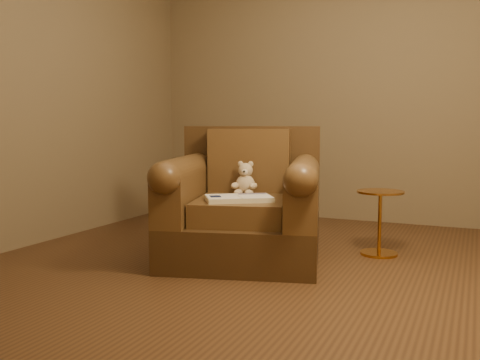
% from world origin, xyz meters
% --- Properties ---
extents(floor, '(4.00, 4.00, 0.00)m').
position_xyz_m(floor, '(0.00, 0.00, 0.00)').
color(floor, '#54351C').
rests_on(floor, ground).
extents(room, '(4.02, 4.02, 2.71)m').
position_xyz_m(room, '(0.00, 0.00, 1.71)').
color(room, '#836E50').
rests_on(room, ground).
extents(armchair, '(1.33, 1.29, 0.98)m').
position_xyz_m(armchair, '(-0.21, 0.06, 0.38)').
color(armchair, '#412B15').
rests_on(armchair, floor).
extents(teddy_bear, '(0.18, 0.22, 0.26)m').
position_xyz_m(teddy_bear, '(-0.24, 0.15, 0.57)').
color(teddy_bear, '#CEB490').
rests_on(teddy_bear, armchair).
extents(guidebook, '(0.53, 0.48, 0.04)m').
position_xyz_m(guidebook, '(-0.15, -0.17, 0.49)').
color(guidebook, beige).
rests_on(guidebook, armchair).
extents(side_table, '(0.35, 0.35, 0.50)m').
position_xyz_m(side_table, '(0.69, 0.59, 0.27)').
color(side_table, '#C98537').
rests_on(side_table, floor).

